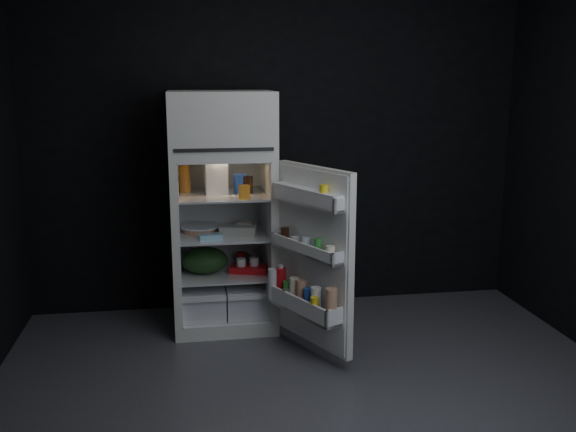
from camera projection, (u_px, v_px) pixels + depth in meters
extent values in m
cube|color=#4D4D52|center=(319.00, 398.00, 3.84)|extent=(4.00, 3.40, 0.00)
cube|color=black|center=(277.00, 144.00, 5.19)|extent=(4.00, 0.00, 2.70)
cube|color=black|center=(440.00, 258.00, 1.91)|extent=(4.00, 0.00, 2.70)
cube|color=white|center=(225.00, 316.00, 5.01)|extent=(0.76, 0.70, 0.10)
cube|color=white|center=(176.00, 237.00, 4.81)|extent=(0.05, 0.70, 1.20)
cube|color=white|center=(270.00, 234.00, 4.92)|extent=(0.05, 0.70, 1.20)
cube|color=white|center=(221.00, 226.00, 5.18)|extent=(0.66, 0.05, 1.20)
cube|color=white|center=(221.00, 153.00, 4.73)|extent=(0.76, 0.70, 0.06)
cube|color=white|center=(221.00, 120.00, 4.68)|extent=(0.76, 0.70, 0.42)
cube|color=black|center=(224.00, 150.00, 4.38)|extent=(0.68, 0.01, 0.02)
cube|color=white|center=(180.00, 238.00, 4.79)|extent=(0.01, 0.65, 1.20)
cube|color=white|center=(266.00, 235.00, 4.89)|extent=(0.01, 0.65, 1.20)
cube|color=white|center=(222.00, 158.00, 4.72)|extent=(0.66, 0.65, 0.01)
cube|color=white|center=(225.00, 311.00, 4.97)|extent=(0.66, 0.65, 0.01)
cube|color=white|center=(223.00, 195.00, 4.78)|extent=(0.65, 0.63, 0.01)
cube|color=white|center=(223.00, 234.00, 4.84)|extent=(0.65, 0.63, 0.01)
cube|color=white|center=(224.00, 272.00, 4.90)|extent=(0.65, 0.63, 0.01)
cube|color=white|center=(203.00, 297.00, 4.94)|extent=(0.32, 0.59, 0.22)
cube|color=white|center=(246.00, 295.00, 4.99)|extent=(0.32, 0.59, 0.22)
cube|color=white|center=(204.00, 300.00, 4.61)|extent=(0.32, 0.02, 0.03)
cube|color=white|center=(250.00, 297.00, 4.66)|extent=(0.32, 0.02, 0.03)
cube|color=#FFE5B2|center=(222.00, 161.00, 4.67)|extent=(0.14, 0.14, 0.02)
cube|color=white|center=(315.00, 256.00, 4.30)|extent=(0.38, 0.70, 1.22)
cube|color=white|center=(311.00, 257.00, 4.28)|extent=(0.32, 0.65, 1.18)
cube|color=white|center=(307.00, 203.00, 4.18)|extent=(0.38, 0.65, 0.02)
cube|color=white|center=(302.00, 198.00, 4.15)|extent=(0.32, 0.62, 0.10)
cube|color=white|center=(339.00, 206.00, 3.91)|extent=(0.09, 0.06, 0.10)
cube|color=white|center=(278.00, 191.00, 4.44)|extent=(0.09, 0.06, 0.10)
cube|color=white|center=(306.00, 253.00, 4.25)|extent=(0.39, 0.65, 0.02)
cube|color=white|center=(301.00, 249.00, 4.22)|extent=(0.32, 0.62, 0.09)
cube|color=white|center=(337.00, 259.00, 3.98)|extent=(0.10, 0.06, 0.09)
cube|color=white|center=(278.00, 238.00, 4.51)|extent=(0.10, 0.06, 0.09)
cube|color=white|center=(303.00, 311.00, 4.32)|extent=(0.42, 0.67, 0.02)
cube|color=white|center=(296.00, 306.00, 4.28)|extent=(0.32, 0.62, 0.13)
cube|color=white|center=(334.00, 318.00, 4.05)|extent=(0.13, 0.08, 0.13)
cube|color=white|center=(275.00, 291.00, 4.58)|extent=(0.13, 0.08, 0.13)
cube|color=white|center=(307.00, 190.00, 4.16)|extent=(0.37, 0.63, 0.02)
cylinder|color=yellow|center=(324.00, 196.00, 4.02)|extent=(0.07, 0.07, 0.14)
cylinder|color=white|center=(310.00, 196.00, 4.14)|extent=(0.08, 0.08, 0.09)
cylinder|color=#FAEECC|center=(330.00, 253.00, 4.03)|extent=(0.07, 0.07, 0.10)
cylinder|color=#338C33|center=(318.00, 247.00, 4.13)|extent=(0.07, 0.07, 0.12)
cylinder|color=silver|center=(306.00, 244.00, 4.24)|extent=(0.07, 0.07, 0.10)
cylinder|color=silver|center=(295.00, 242.00, 4.34)|extent=(0.08, 0.08, 0.08)
cylinder|color=black|center=(285.00, 236.00, 4.43)|extent=(0.07, 0.07, 0.12)
cylinder|color=tan|center=(331.00, 306.00, 4.06)|extent=(0.10, 0.10, 0.23)
cylinder|color=white|center=(316.00, 302.00, 4.19)|extent=(0.09, 0.09, 0.20)
cylinder|color=#2049AF|center=(308.00, 301.00, 4.26)|extent=(0.09, 0.09, 0.17)
cylinder|color=tan|center=(301.00, 295.00, 4.32)|extent=(0.09, 0.09, 0.20)
cylinder|color=#FAEECC|center=(294.00, 292.00, 4.38)|extent=(0.09, 0.09, 0.20)
cylinder|color=#338C33|center=(288.00, 292.00, 4.45)|extent=(0.09, 0.09, 0.16)
cylinder|color=red|center=(281.00, 284.00, 4.51)|extent=(0.10, 0.10, 0.23)
cylinder|color=yellow|center=(315.00, 308.00, 4.14)|extent=(0.07, 0.07, 0.15)
cylinder|color=#B9BABE|center=(286.00, 297.00, 4.40)|extent=(0.08, 0.08, 0.12)
cylinder|color=white|center=(273.00, 284.00, 4.52)|extent=(0.10, 0.10, 0.22)
cylinder|color=white|center=(281.00, 266.00, 4.48)|extent=(0.05, 0.05, 0.02)
cube|color=white|center=(216.00, 178.00, 4.75)|extent=(0.17, 0.17, 0.24)
cylinder|color=#2049AF|center=(241.00, 184.00, 4.80)|extent=(0.13, 0.13, 0.14)
cylinder|color=black|center=(247.00, 185.00, 4.79)|extent=(0.11, 0.11, 0.13)
cylinder|color=#C06A1E|center=(185.00, 178.00, 4.82)|extent=(0.11, 0.11, 0.22)
cube|color=orange|center=(244.00, 192.00, 4.57)|extent=(0.08, 0.07, 0.10)
cube|color=gray|center=(238.00, 231.00, 4.75)|extent=(0.29, 0.17, 0.07)
cylinder|color=tan|center=(201.00, 229.00, 4.87)|extent=(0.30, 0.30, 0.04)
cube|color=#87BFD2|center=(210.00, 237.00, 4.64)|extent=(0.17, 0.10, 0.04)
cube|color=#FAEECC|center=(246.00, 225.00, 4.99)|extent=(0.16, 0.15, 0.05)
ellipsoid|color=#193815|center=(205.00, 260.00, 4.84)|extent=(0.44, 0.41, 0.20)
cube|color=red|center=(249.00, 269.00, 4.87)|extent=(0.31, 0.23, 0.05)
cylinder|color=red|center=(241.00, 258.00, 5.10)|extent=(0.10, 0.10, 0.09)
cylinder|color=#B9BABE|center=(253.00, 258.00, 5.09)|extent=(0.10, 0.10, 0.09)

